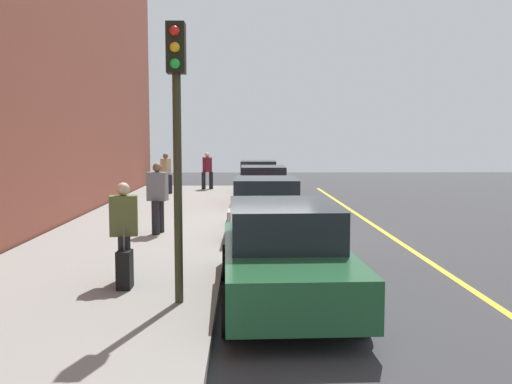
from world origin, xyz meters
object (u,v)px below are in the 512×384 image
at_px(parked_car_red, 263,187).
at_px(parked_car_green, 284,253).
at_px(parked_car_silver, 266,208).
at_px(traffic_light_pole, 177,114).
at_px(pedestrian_olive_coat, 124,229).
at_px(pedestrian_tan_coat, 166,172).
at_px(pedestrian_burgundy_coat, 207,170).
at_px(pedestrian_grey_coat, 158,196).
at_px(parked_car_white, 259,177).
at_px(rolling_suitcase, 125,269).

distance_m(parked_car_red, parked_car_green, 12.25).
xyz_separation_m(parked_car_red, parked_car_silver, (6.46, -0.14, -0.00)).
distance_m(parked_car_silver, parked_car_green, 5.79).
xyz_separation_m(parked_car_red, traffic_light_pole, (12.78, -1.66, 2.10)).
relative_size(parked_car_red, parked_car_green, 0.91).
bearing_deg(pedestrian_olive_coat, parked_car_green, 75.03).
xyz_separation_m(parked_car_green, pedestrian_tan_coat, (-16.12, -3.99, 0.32)).
xyz_separation_m(parked_car_silver, pedestrian_burgundy_coat, (-12.48, -2.28, 0.32)).
bearing_deg(traffic_light_pole, pedestrian_burgundy_coat, -177.66).
distance_m(parked_car_red, pedestrian_tan_coat, 5.64).
distance_m(pedestrian_grey_coat, traffic_light_pole, 6.44).
height_order(parked_car_silver, pedestrian_tan_coat, pedestrian_tan_coat).
bearing_deg(pedestrian_tan_coat, traffic_light_pole, 8.31).
bearing_deg(parked_car_green, parked_car_red, 179.50).
relative_size(parked_car_white, rolling_suitcase, 4.44).
bearing_deg(rolling_suitcase, pedestrian_burgundy_coat, 179.45).
bearing_deg(parked_car_red, rolling_suitcase, -12.25).
bearing_deg(pedestrian_tan_coat, parked_car_red, 46.58).
height_order(pedestrian_burgundy_coat, pedestrian_grey_coat, pedestrian_grey_coat).
bearing_deg(pedestrian_grey_coat, parked_car_red, 156.88).
height_order(parked_car_green, rolling_suitcase, parked_car_green).
relative_size(parked_car_red, rolling_suitcase, 4.46).
xyz_separation_m(parked_car_white, pedestrian_tan_coat, (1.52, -4.08, 0.33)).
height_order(pedestrian_burgundy_coat, traffic_light_pole, traffic_light_pole).
bearing_deg(pedestrian_tan_coat, parked_car_silver, 20.92).
bearing_deg(rolling_suitcase, pedestrian_olive_coat, -168.36).
bearing_deg(rolling_suitcase, traffic_light_pole, 49.93).
bearing_deg(parked_car_green, parked_car_white, 179.71).
height_order(pedestrian_tan_coat, rolling_suitcase, pedestrian_tan_coat).
height_order(parked_car_green, pedestrian_olive_coat, pedestrian_olive_coat).
bearing_deg(rolling_suitcase, parked_car_silver, 156.04).
height_order(parked_car_red, traffic_light_pole, traffic_light_pole).
bearing_deg(parked_car_silver, rolling_suitcase, -23.96).
xyz_separation_m(pedestrian_grey_coat, traffic_light_pole, (6.08, 1.21, 1.77)).
xyz_separation_m(parked_car_green, pedestrian_grey_coat, (-5.54, -2.76, 0.34)).
relative_size(parked_car_white, pedestrian_burgundy_coat, 2.49).
distance_m(parked_car_green, pedestrian_burgundy_coat, 18.42).
bearing_deg(pedestrian_olive_coat, parked_car_silver, 153.44).
xyz_separation_m(parked_car_silver, pedestrian_olive_coat, (5.10, -2.55, 0.28)).
bearing_deg(pedestrian_grey_coat, parked_car_green, 26.46).
bearing_deg(pedestrian_tan_coat, pedestrian_grey_coat, 6.62).
xyz_separation_m(parked_car_silver, pedestrian_tan_coat, (-10.33, -3.95, 0.33)).
distance_m(pedestrian_tan_coat, rolling_suitcase, 15.94).
height_order(parked_car_green, pedestrian_grey_coat, pedestrian_grey_coat).
distance_m(parked_car_green, pedestrian_olive_coat, 2.69).
xyz_separation_m(parked_car_red, pedestrian_tan_coat, (-3.87, -4.09, 0.32)).
relative_size(pedestrian_olive_coat, pedestrian_grey_coat, 0.93).
distance_m(pedestrian_tan_coat, traffic_light_pole, 16.93).
xyz_separation_m(parked_car_silver, traffic_light_pole, (6.33, -1.51, 2.10)).
bearing_deg(pedestrian_olive_coat, traffic_light_pole, 40.06).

